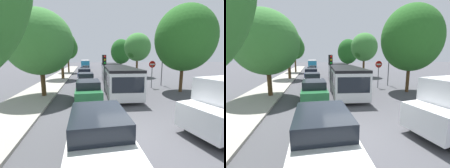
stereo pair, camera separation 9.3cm
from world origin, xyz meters
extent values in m
plane|color=#47474C|center=(0.00, 0.00, 0.00)|extent=(200.00, 200.00, 0.00)
cube|color=#9E998E|center=(-5.81, 22.72, 0.07)|extent=(3.20, 55.45, 0.14)
cube|color=silver|center=(1.24, 7.94, 1.20)|extent=(3.05, 8.96, 1.90)
cube|color=black|center=(1.24, 7.94, 1.55)|extent=(3.04, 8.61, 0.83)
cube|color=black|center=(1.24, 7.94, 2.25)|extent=(3.05, 8.96, 0.19)
cube|color=silver|center=(1.90, 16.25, 1.20)|extent=(2.83, 6.19, 1.90)
cube|color=black|center=(1.90, 16.25, 1.55)|extent=(2.83, 5.95, 0.83)
cube|color=black|center=(1.90, 16.25, 2.25)|extent=(2.83, 6.19, 0.19)
cylinder|color=black|center=(1.62, 12.79, 1.20)|extent=(1.81, 1.06, 1.75)
cube|color=black|center=(0.90, 3.60, 1.43)|extent=(2.08, 0.26, 1.02)
cylinder|color=black|center=(2.01, 5.06, 0.46)|extent=(0.35, 0.95, 0.93)
cylinder|color=black|center=(0.03, 5.22, 0.46)|extent=(0.35, 0.95, 0.93)
cylinder|color=black|center=(2.45, 10.67, 0.46)|extent=(0.35, 0.95, 0.93)
cylinder|color=black|center=(0.47, 10.83, 0.46)|extent=(0.35, 0.95, 0.93)
cylinder|color=black|center=(2.88, 16.18, 0.46)|extent=(0.35, 0.95, 0.93)
cylinder|color=black|center=(0.91, 16.33, 0.46)|extent=(0.35, 0.95, 0.93)
cube|color=teal|center=(-1.63, 45.45, 1.24)|extent=(2.57, 11.22, 1.95)
cube|color=black|center=(-1.63, 45.45, 1.59)|extent=(2.59, 10.66, 0.82)
cube|color=silver|center=(-1.63, 45.45, 2.31)|extent=(2.57, 11.22, 0.19)
cylinder|color=black|center=(-2.70, 49.13, 0.49)|extent=(0.30, 0.98, 0.97)
cylinder|color=black|center=(-0.62, 49.15, 0.49)|extent=(0.30, 0.98, 0.97)
cylinder|color=black|center=(-2.65, 42.08, 0.49)|extent=(0.30, 0.98, 0.97)
cylinder|color=black|center=(-0.56, 42.10, 0.49)|extent=(0.30, 0.98, 0.97)
cube|color=white|center=(-1.39, -0.83, 0.61)|extent=(1.84, 4.30, 0.70)
cube|color=black|center=(-1.39, -0.93, 1.23)|extent=(1.69, 2.26, 0.53)
cylinder|color=black|center=(-2.17, 0.54, 0.33)|extent=(0.23, 0.66, 0.65)
cylinder|color=black|center=(-0.64, 0.55, 0.33)|extent=(0.23, 0.66, 0.65)
cube|color=#236638|center=(-1.56, 5.85, 0.61)|extent=(1.82, 4.25, 0.69)
cube|color=black|center=(-1.56, 5.75, 1.21)|extent=(1.67, 2.23, 0.53)
cylinder|color=black|center=(-2.32, 7.21, 0.32)|extent=(0.23, 0.65, 0.65)
cylinder|color=black|center=(-0.81, 7.21, 0.32)|extent=(0.23, 0.65, 0.65)
cylinder|color=black|center=(-2.31, 4.49, 0.32)|extent=(0.23, 0.65, 0.65)
cylinder|color=black|center=(-0.80, 4.50, 0.32)|extent=(0.23, 0.65, 0.65)
cube|color=#B7BABF|center=(-1.67, 11.89, 0.60)|extent=(1.79, 4.18, 0.67)
cube|color=black|center=(-1.67, 11.79, 1.19)|extent=(1.64, 2.19, 0.52)
cylinder|color=black|center=(-2.42, 13.22, 0.32)|extent=(0.22, 0.64, 0.63)
cylinder|color=black|center=(-0.94, 13.23, 0.32)|extent=(0.22, 0.64, 0.63)
cylinder|color=black|center=(-2.41, 10.55, 0.32)|extent=(0.22, 0.64, 0.63)
cylinder|color=black|center=(-0.92, 10.56, 0.32)|extent=(0.22, 0.64, 0.63)
cube|color=navy|center=(-1.85, 17.51, 0.63)|extent=(1.91, 4.45, 0.72)
cube|color=black|center=(-1.85, 17.41, 1.27)|extent=(1.74, 2.33, 0.55)
cylinder|color=black|center=(-2.65, 18.93, 0.34)|extent=(0.24, 0.68, 0.68)
cylinder|color=black|center=(-1.07, 18.94, 0.34)|extent=(0.24, 0.68, 0.68)
cylinder|color=black|center=(-2.63, 16.09, 0.34)|extent=(0.24, 0.68, 0.68)
cylinder|color=black|center=(-1.05, 16.10, 0.34)|extent=(0.24, 0.68, 0.68)
cube|color=black|center=(-1.79, 24.02, 0.57)|extent=(1.72, 4.01, 0.65)
cube|color=black|center=(-1.79, 23.92, 1.14)|extent=(1.57, 2.10, 0.49)
cylinder|color=black|center=(-2.51, 25.29, 0.30)|extent=(0.21, 0.61, 0.61)
cylinder|color=black|center=(-1.09, 25.30, 0.30)|extent=(0.21, 0.61, 0.61)
cylinder|color=black|center=(-2.50, 22.73, 0.30)|extent=(0.21, 0.61, 0.61)
cylinder|color=black|center=(-1.08, 22.74, 0.30)|extent=(0.21, 0.61, 0.61)
cube|color=#47474C|center=(-1.54, 30.23, 0.56)|extent=(1.69, 3.95, 0.64)
cube|color=black|center=(-1.54, 30.13, 1.13)|extent=(1.55, 2.07, 0.49)
cylinder|color=black|center=(-2.25, 31.48, 0.30)|extent=(0.21, 0.60, 0.60)
cylinder|color=black|center=(-0.85, 31.49, 0.30)|extent=(0.21, 0.60, 0.60)
cylinder|color=black|center=(-2.24, 28.96, 0.30)|extent=(0.21, 0.60, 0.60)
cylinder|color=black|center=(-0.83, 28.97, 0.30)|extent=(0.21, 0.60, 0.60)
cube|color=silver|center=(2.55, -0.77, 0.84)|extent=(1.26, 2.04, 1.00)
cylinder|color=black|center=(2.78, 0.13, 0.36)|extent=(0.75, 0.38, 0.72)
cylinder|color=#56595E|center=(0.00, 8.32, 1.70)|extent=(0.12, 0.12, 3.40)
cube|color=black|center=(0.00, 8.32, 2.95)|extent=(0.37, 0.31, 0.90)
sphere|color=red|center=(0.04, 8.18, 3.23)|extent=(0.18, 0.18, 0.18)
sphere|color=#EAAD14|center=(0.04, 8.18, 2.95)|extent=(0.18, 0.18, 0.18)
sphere|color=green|center=(0.04, 8.18, 2.67)|extent=(0.18, 0.18, 0.18)
cylinder|color=#56595E|center=(5.08, 9.15, 1.20)|extent=(0.08, 0.08, 2.40)
cylinder|color=red|center=(5.08, 9.15, 2.47)|extent=(0.70, 0.03, 0.70)
cube|color=white|center=(5.08, 9.13, 2.47)|extent=(0.50, 0.04, 0.14)
cylinder|color=#56595E|center=(6.81, 10.31, 1.80)|extent=(0.10, 0.10, 3.60)
cube|color=#197A38|center=(6.81, 10.31, 3.30)|extent=(0.29, 1.39, 0.28)
cube|color=#197A38|center=(6.81, 10.31, 2.96)|extent=(0.29, 1.39, 0.28)
cylinder|color=#51381E|center=(-5.05, 7.14, 1.21)|extent=(0.34, 0.34, 2.42)
ellipsoid|color=#3D7F38|center=(-5.05, 7.14, 4.26)|extent=(5.00, 5.00, 4.91)
ellipsoid|color=#3D7F38|center=(-4.72, 7.16, 3.53)|extent=(3.00, 3.00, 2.70)
cylinder|color=#51381E|center=(-4.96, 17.37, 1.71)|extent=(0.40, 0.40, 3.41)
ellipsoid|color=#286623|center=(-4.96, 17.37, 4.94)|extent=(4.17, 4.17, 4.08)
cylinder|color=#51381E|center=(-5.09, 27.17, 1.70)|extent=(0.33, 0.33, 3.41)
ellipsoid|color=#286623|center=(-5.09, 27.17, 5.14)|extent=(4.02, 4.02, 4.62)
ellipsoid|color=#1E561E|center=(-5.24, 27.68, 4.45)|extent=(2.41, 2.41, 2.54)
cylinder|color=#51381E|center=(6.98, 7.00, 1.33)|extent=(0.29, 0.29, 2.66)
ellipsoid|color=#286623|center=(6.98, 7.00, 4.80)|extent=(5.12, 5.12, 5.72)
cylinder|color=#51381E|center=(6.86, 18.78, 1.58)|extent=(0.34, 0.34, 3.16)
ellipsoid|color=#3D7F38|center=(6.86, 18.78, 4.86)|extent=(4.36, 4.36, 4.54)
ellipsoid|color=#286623|center=(6.27, 18.39, 4.18)|extent=(2.61, 2.61, 2.50)
cylinder|color=#51381E|center=(6.87, 30.16, 1.21)|extent=(0.26, 0.26, 2.42)
ellipsoid|color=#1E561E|center=(6.87, 30.16, 4.60)|extent=(4.88, 4.88, 5.82)
camera|label=1|loc=(-1.76, -5.36, 3.13)|focal=24.00mm
camera|label=2|loc=(-1.67, -5.38, 3.13)|focal=24.00mm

